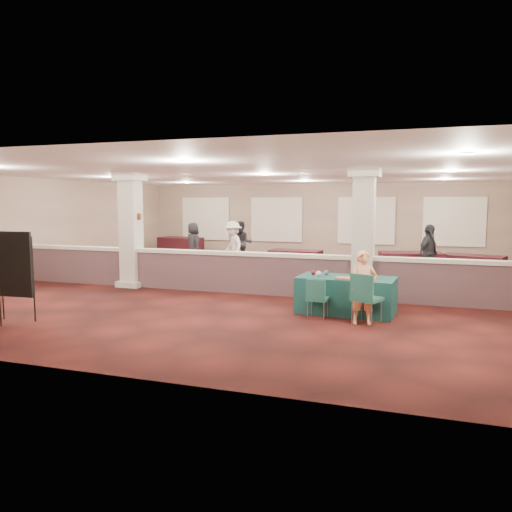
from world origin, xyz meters
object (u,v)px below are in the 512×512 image
(far_table_front_center, at_px, (301,266))
(far_table_back_center, at_px, (295,260))
(attendee_a, at_px, (242,243))
(conf_chair_side, at_px, (317,295))
(woman, at_px, (363,288))
(far_table_front_right, at_px, (411,264))
(conf_chair_main, at_px, (365,295))
(near_table, at_px, (346,295))
(far_table_back_left, at_px, (181,246))
(attendee_c, at_px, (428,255))
(attendee_d, at_px, (193,244))
(attendee_b, at_px, (233,246))
(far_table_back_right, at_px, (473,267))
(easel_board, at_px, (8,265))
(far_table_front_left, at_px, (144,265))

(far_table_front_center, bearing_deg, far_table_back_center, 111.81)
(attendee_a, bearing_deg, conf_chair_side, -75.53)
(woman, bearing_deg, far_table_front_center, 100.31)
(conf_chair_side, distance_m, far_table_front_right, 6.96)
(conf_chair_main, height_order, conf_chair_side, conf_chair_main)
(conf_chair_main, bearing_deg, attendee_a, 145.69)
(near_table, distance_m, far_table_front_center, 5.36)
(far_table_front_right, bearing_deg, conf_chair_main, -95.59)
(far_table_back_center, bearing_deg, far_table_front_center, -68.19)
(conf_chair_main, relative_size, woman, 0.69)
(far_table_back_left, bearing_deg, attendee_c, -25.21)
(attendee_c, distance_m, attendee_d, 8.75)
(conf_chair_side, height_order, attendee_c, attendee_c)
(far_table_front_right, distance_m, attendee_b, 5.99)
(far_table_back_center, bearing_deg, far_table_back_left, 152.03)
(far_table_back_left, distance_m, far_table_back_right, 12.41)
(far_table_back_center, bearing_deg, far_table_back_right, 0.00)
(far_table_back_right, bearing_deg, attendee_b, -174.26)
(conf_chair_main, height_order, easel_board, easel_board)
(woman, height_order, far_table_back_left, woman)
(attendee_c, bearing_deg, far_table_back_center, 94.44)
(far_table_back_center, distance_m, attendee_c, 4.75)
(easel_board, bearing_deg, attendee_b, 76.05)
(far_table_back_left, height_order, far_table_back_center, far_table_back_left)
(conf_chair_main, bearing_deg, attendee_b, 150.49)
(easel_board, height_order, attendee_c, easel_board)
(far_table_front_center, height_order, far_table_back_left, far_table_back_left)
(far_table_back_right, relative_size, attendee_d, 1.13)
(far_table_back_center, bearing_deg, attendee_b, -159.07)
(attendee_a, height_order, attendee_d, attendee_a)
(easel_board, height_order, far_table_front_right, easel_board)
(near_table, bearing_deg, conf_chair_main, -57.34)
(woman, bearing_deg, attendee_d, 120.27)
(easel_board, height_order, attendee_b, easel_board)
(far_table_back_left, relative_size, attendee_d, 1.21)
(conf_chair_main, height_order, far_table_back_right, conf_chair_main)
(far_table_front_right, height_order, attendee_a, attendee_a)
(far_table_back_center, bearing_deg, woman, -65.80)
(attendee_a, distance_m, attendee_b, 1.61)
(far_table_front_left, relative_size, far_table_front_center, 1.08)
(far_table_front_right, height_order, attendee_c, attendee_c)
(woman, distance_m, far_table_front_center, 6.36)
(far_table_back_right, distance_m, attendee_b, 7.86)
(far_table_back_right, relative_size, attendee_a, 1.09)
(attendee_a, relative_size, attendee_d, 1.03)
(conf_chair_main, bearing_deg, far_table_front_right, 105.14)
(easel_board, height_order, attendee_d, easel_board)
(far_table_front_right, bearing_deg, attendee_b, -174.39)
(far_table_front_left, height_order, far_table_back_left, far_table_back_left)
(far_table_back_left, bearing_deg, far_table_back_center, -27.97)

